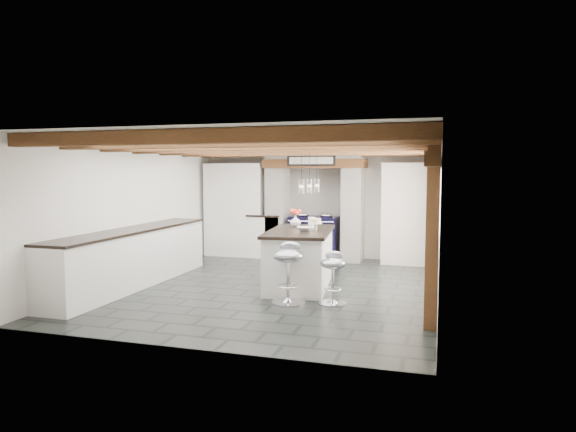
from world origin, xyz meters
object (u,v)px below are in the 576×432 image
(bar_stool_near, at_px, (333,272))
(bar_stool_far, at_px, (288,266))
(range_cooker, at_px, (314,237))
(kitchen_island, at_px, (300,258))

(bar_stool_near, bearing_deg, bar_stool_far, -170.87)
(bar_stool_near, xyz_separation_m, bar_stool_far, (-0.60, -0.15, 0.08))
(range_cooker, relative_size, kitchen_island, 0.52)
(kitchen_island, height_order, bar_stool_near, kitchen_island)
(kitchen_island, xyz_separation_m, bar_stool_near, (0.73, -0.94, -0.01))
(kitchen_island, distance_m, bar_stool_far, 1.09)
(range_cooker, bearing_deg, kitchen_island, -81.56)
(range_cooker, bearing_deg, bar_stool_far, -82.08)
(range_cooker, relative_size, bar_stool_far, 1.16)
(range_cooker, height_order, bar_stool_far, range_cooker)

